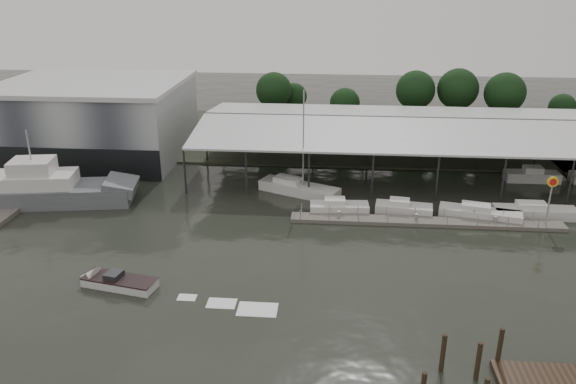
# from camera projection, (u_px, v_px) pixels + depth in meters

# --- Properties ---
(ground) EXTENTS (200.00, 200.00, 0.00)m
(ground) POSITION_uv_depth(u_px,v_px,m) (271.00, 264.00, 50.17)
(ground) COLOR black
(ground) RESTS_ON ground
(land_strip_far) EXTENTS (140.00, 30.00, 0.30)m
(land_strip_far) POSITION_uv_depth(u_px,v_px,m) (301.00, 136.00, 89.07)
(land_strip_far) COLOR #3C4030
(land_strip_far) RESTS_ON ground
(land_strip_west) EXTENTS (20.00, 40.00, 0.30)m
(land_strip_west) POSITION_uv_depth(u_px,v_px,m) (20.00, 152.00, 81.05)
(land_strip_west) COLOR #3C4030
(land_strip_west) RESTS_ON ground
(storage_warehouse) EXTENTS (24.50, 20.50, 10.50)m
(storage_warehouse) POSITION_uv_depth(u_px,v_px,m) (95.00, 119.00, 78.16)
(storage_warehouse) COLOR #A2A8AC
(storage_warehouse) RESTS_ON ground
(covered_boat_shed) EXTENTS (58.24, 24.00, 6.96)m
(covered_boat_shed) POSITION_uv_depth(u_px,v_px,m) (425.00, 123.00, 72.56)
(covered_boat_shed) COLOR silver
(covered_boat_shed) RESTS_ON ground
(trawler_dock) EXTENTS (3.00, 18.00, 0.50)m
(trawler_dock) POSITION_uv_depth(u_px,v_px,m) (29.00, 194.00, 65.39)
(trawler_dock) COLOR #605C54
(trawler_dock) RESTS_ON ground
(floating_dock) EXTENTS (28.00, 2.00, 1.40)m
(floating_dock) POSITION_uv_depth(u_px,v_px,m) (426.00, 222.00, 58.20)
(floating_dock) COLOR #605C54
(floating_dock) RESTS_ON ground
(shell_fuel_sign) EXTENTS (1.10, 0.18, 5.55)m
(shell_fuel_sign) POSITION_uv_depth(u_px,v_px,m) (551.00, 192.00, 55.90)
(shell_fuel_sign) COLOR #95979A
(shell_fuel_sign) RESTS_ON ground
(grey_trawler) EXTENTS (19.83, 8.03, 8.84)m
(grey_trawler) POSITION_uv_depth(u_px,v_px,m) (48.00, 190.00, 62.85)
(grey_trawler) COLOR slate
(grey_trawler) RESTS_ON ground
(white_sailboat) EXTENTS (9.88, 6.43, 12.51)m
(white_sailboat) POSITION_uv_depth(u_px,v_px,m) (298.00, 188.00, 65.91)
(white_sailboat) COLOR silver
(white_sailboat) RESTS_ON ground
(speedboat_underway) EXTENTS (17.74, 5.45, 2.00)m
(speedboat_underway) POSITION_uv_depth(u_px,v_px,m) (114.00, 281.00, 46.64)
(speedboat_underway) COLOR silver
(speedboat_underway) RESTS_ON ground
(moored_cruiser_0) EXTENTS (6.40, 2.55, 1.70)m
(moored_cruiser_0) POSITION_uv_depth(u_px,v_px,m) (339.00, 207.00, 60.68)
(moored_cruiser_0) COLOR silver
(moored_cruiser_0) RESTS_ON ground
(moored_cruiser_1) EXTENTS (6.26, 3.02, 1.70)m
(moored_cruiser_1) POSITION_uv_depth(u_px,v_px,m) (403.00, 208.00, 60.43)
(moored_cruiser_1) COLOR silver
(moored_cruiser_1) RESTS_ON ground
(moored_cruiser_2) EXTENTS (8.65, 4.12, 1.70)m
(moored_cruiser_2) POSITION_uv_depth(u_px,v_px,m) (479.00, 213.00, 59.20)
(moored_cruiser_2) COLOR silver
(moored_cruiser_2) RESTS_ON ground
(moored_cruiser_3) EXTENTS (8.58, 2.20, 1.70)m
(moored_cruiser_3) POSITION_uv_depth(u_px,v_px,m) (534.00, 212.00, 59.62)
(moored_cruiser_3) COLOR silver
(moored_cruiser_3) RESTS_ON ground
(mooring_pilings) EXTENTS (5.76, 8.29, 3.62)m
(mooring_pilings) POSITION_uv_depth(u_px,v_px,m) (464.00, 382.00, 34.21)
(mooring_pilings) COLOR #36291B
(mooring_pilings) RESTS_ON ground
(horizon_tree_line) EXTENTS (68.38, 10.72, 9.93)m
(horizon_tree_line) POSITION_uv_depth(u_px,v_px,m) (449.00, 94.00, 90.86)
(horizon_tree_line) COLOR black
(horizon_tree_line) RESTS_ON ground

